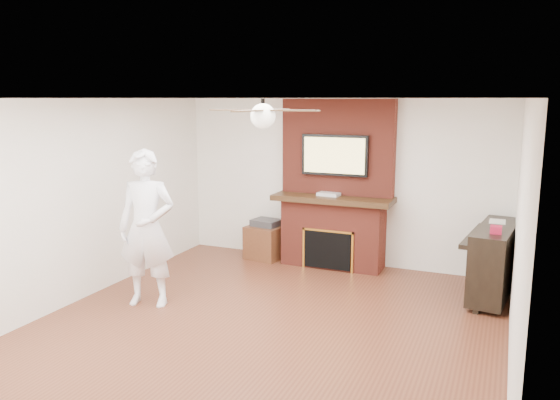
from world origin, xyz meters
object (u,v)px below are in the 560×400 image
at_px(fireplace, 335,201).
at_px(piano, 494,260).
at_px(side_table, 266,240).
at_px(person, 147,228).

relative_size(fireplace, piano, 1.72).
distance_m(side_table, piano, 3.41).
bearing_deg(fireplace, person, -123.29).
xyz_separation_m(person, piano, (3.88, 1.89, -0.46)).
xyz_separation_m(side_table, piano, (3.37, -0.48, 0.21)).
bearing_deg(side_table, fireplace, 12.84).
distance_m(fireplace, person, 2.92).
height_order(person, side_table, person).
relative_size(person, side_table, 3.07).
bearing_deg(person, fireplace, 41.14).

